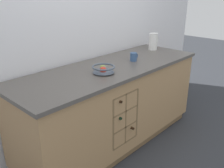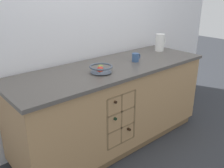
# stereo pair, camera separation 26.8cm
# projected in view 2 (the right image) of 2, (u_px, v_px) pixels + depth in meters

# --- Properties ---
(ground_plane) EXTENTS (14.00, 14.00, 0.00)m
(ground_plane) POSITION_uv_depth(u_px,v_px,m) (112.00, 140.00, 2.95)
(ground_plane) COLOR #2D3035
(back_wall) EXTENTS (4.61, 0.06, 2.55)m
(back_wall) POSITION_uv_depth(u_px,v_px,m) (87.00, 27.00, 2.79)
(back_wall) COLOR white
(back_wall) RESTS_ON ground_plane
(kitchen_island) EXTENTS (2.25, 0.77, 0.92)m
(kitchen_island) POSITION_uv_depth(u_px,v_px,m) (112.00, 105.00, 2.78)
(kitchen_island) COLOR brown
(kitchen_island) RESTS_ON ground_plane
(fruit_bowl) EXTENTS (0.23, 0.23, 0.08)m
(fruit_bowl) POSITION_uv_depth(u_px,v_px,m) (101.00, 68.00, 2.39)
(fruit_bowl) COLOR #4C5666
(fruit_bowl) RESTS_ON kitchen_island
(white_pitcher) EXTENTS (0.18, 0.12, 0.22)m
(white_pitcher) POSITION_uv_depth(u_px,v_px,m) (160.00, 42.00, 3.21)
(white_pitcher) COLOR white
(white_pitcher) RESTS_ON kitchen_island
(ceramic_mug) EXTENTS (0.12, 0.08, 0.09)m
(ceramic_mug) POSITION_uv_depth(u_px,v_px,m) (136.00, 57.00, 2.76)
(ceramic_mug) COLOR #385684
(ceramic_mug) RESTS_ON kitchen_island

